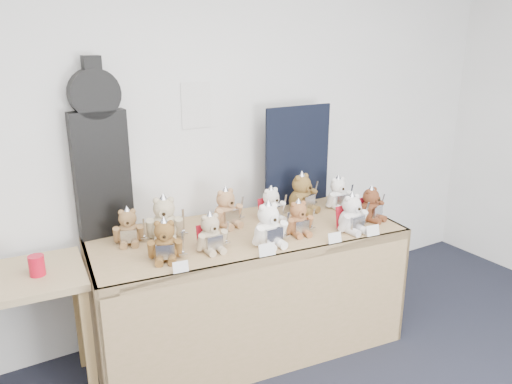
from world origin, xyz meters
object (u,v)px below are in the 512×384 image
teddy_front_right (299,219)px  teddy_back_end (338,194)px  teddy_back_right (302,195)px  teddy_back_far_left (128,228)px  teddy_front_end (371,206)px  teddy_back_centre_right (271,206)px  display_table (251,261)px  guitar_case (100,152)px  teddy_front_far_left (165,242)px  teddy_back_centre_left (226,209)px  teddy_front_left (211,234)px  teddy_front_far_right (352,215)px  teddy_front_centre (269,226)px  teddy_back_left (165,220)px  red_cup (37,266)px

teddy_front_right → teddy_back_end: 0.60m
teddy_back_right → teddy_back_far_left: size_ratio=1.26×
teddy_front_end → teddy_back_centre_right: size_ratio=1.00×
display_table → teddy_back_centre_right: bearing=39.9°
guitar_case → teddy_front_far_left: size_ratio=4.10×
display_table → teddy_back_centre_left: teddy_back_centre_left is taller
teddy_front_left → teddy_back_centre_right: size_ratio=0.99×
teddy_front_end → teddy_back_far_left: teddy_front_end is taller
teddy_front_end → teddy_back_right: teddy_back_right is taller
teddy_front_far_right → teddy_front_end: bearing=15.6°
display_table → teddy_front_end: teddy_front_end is taller
teddy_front_left → teddy_front_centre: size_ratio=0.86×
teddy_front_far_left → teddy_front_right: size_ratio=1.08×
teddy_back_centre_right → teddy_back_right: (0.28, 0.04, 0.02)m
teddy_front_left → teddy_back_end: bearing=10.4°
guitar_case → teddy_back_left: 0.56m
teddy_front_end → teddy_back_centre_right: 0.67m
display_table → teddy_front_far_left: size_ratio=7.73×
teddy_front_left → teddy_front_right: size_ratio=1.04×
red_cup → teddy_front_end: (2.05, -0.33, 0.07)m
teddy_front_centre → teddy_back_end: 0.85m
teddy_front_centre → teddy_back_right: size_ratio=0.95×
red_cup → teddy_front_right: size_ratio=0.45×
teddy_front_left → red_cup: bearing=166.0°
display_table → teddy_front_far_left: 0.65m
teddy_front_far_right → teddy_back_centre_right: 0.54m
teddy_front_far_left → teddy_back_end: 1.40m
guitar_case → teddy_front_left: bearing=-52.3°
red_cup → teddy_back_centre_right: teddy_back_centre_right is taller
teddy_front_end → teddy_back_right: 0.48m
teddy_front_left → teddy_back_centre_left: teddy_back_centre_left is taller
teddy_front_left → teddy_back_end: (1.12, 0.20, 0.00)m
teddy_front_far_right → teddy_back_centre_left: size_ratio=0.98×
display_table → teddy_back_right: teddy_back_right is taller
teddy_back_left → teddy_back_end: (1.28, -0.09, -0.02)m
teddy_back_left → teddy_back_right: size_ratio=0.99×
red_cup → teddy_back_centre_left: size_ratio=0.39×
guitar_case → teddy_front_end: 1.77m
teddy_front_end → teddy_front_far_right: bearing=-175.2°
teddy_front_far_left → teddy_front_far_right: bearing=11.4°
teddy_back_centre_left → teddy_back_far_left: bearing=168.3°
teddy_back_centre_left → teddy_back_end: (0.85, -0.10, -0.01)m
teddy_front_far_left → teddy_front_end: bearing=16.6°
display_table → teddy_back_centre_right: (0.25, 0.16, 0.28)m
guitar_case → teddy_back_right: size_ratio=3.48×
display_table → teddy_front_end: bearing=-5.0°
teddy_back_left → red_cup: bearing=-153.5°
display_table → teddy_back_far_left: 0.79m
teddy_front_far_right → teddy_back_centre_left: 0.80m
red_cup → teddy_back_centre_left: (1.17, 0.07, 0.08)m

